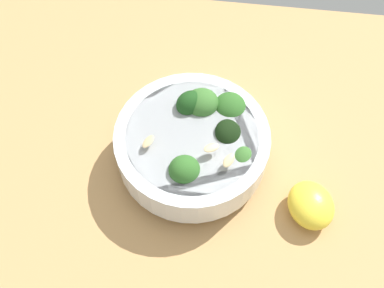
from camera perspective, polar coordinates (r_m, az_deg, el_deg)
ground_plane at (r=57.25cm, az=-2.07°, el=-6.95°), size 68.18×68.18×4.25cm
bowl_of_broccoli at (r=53.76cm, az=0.21°, el=0.10°), size 18.38×18.38×8.47cm
lemon_wedge at (r=54.31cm, az=14.92°, el=-7.54°), size 7.18×7.64×3.77cm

